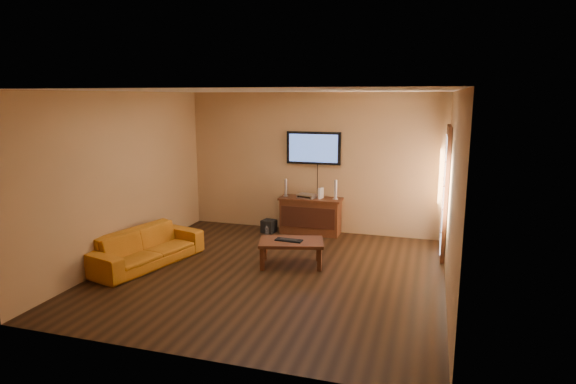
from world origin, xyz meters
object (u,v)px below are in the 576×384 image
at_px(media_console, 310,216).
at_px(av_receiver, 307,196).
at_px(television, 314,148).
at_px(subwoofer, 269,226).
at_px(sofa, 146,242).
at_px(game_console, 321,193).
at_px(bottle, 267,231).
at_px(speaker_left, 286,188).
at_px(coffee_table, 291,244).
at_px(keyboard, 289,240).
at_px(speaker_right, 336,190).

bearing_deg(media_console, av_receiver, -162.41).
xyz_separation_m(television, subwoofer, (-0.80, -0.35, -1.52)).
height_order(sofa, game_console, game_console).
xyz_separation_m(sofa, bottle, (1.31, 2.02, -0.28)).
height_order(media_console, speaker_left, speaker_left).
bearing_deg(television, coffee_table, -85.56).
height_order(media_console, game_console, game_console).
height_order(coffee_table, game_console, game_console).
relative_size(television, keyboard, 2.45).
relative_size(media_console, speaker_left, 3.51).
distance_m(av_receiver, bottle, 1.02).
bearing_deg(speaker_left, av_receiver, -5.50).
bearing_deg(television, keyboard, -86.59).
relative_size(television, av_receiver, 3.16).
bearing_deg(coffee_table, subwoofer, 119.68).
xyz_separation_m(coffee_table, av_receiver, (-0.23, 1.82, 0.39)).
relative_size(media_console, speaker_right, 3.23).
bearing_deg(game_console, media_console, -160.64).
xyz_separation_m(av_receiver, subwoofer, (-0.73, -0.13, -0.62)).
xyz_separation_m(coffee_table, speaker_right, (0.32, 1.85, 0.53)).
bearing_deg(television, av_receiver, -107.93).
distance_m(speaker_right, subwoofer, 1.50).
distance_m(av_receiver, game_console, 0.28).
distance_m(av_receiver, keyboard, 1.87).
distance_m(television, speaker_left, 0.95).
bearing_deg(bottle, television, 39.63).
bearing_deg(television, bottle, -140.37).
bearing_deg(speaker_right, speaker_left, 179.65).
bearing_deg(subwoofer, sofa, -107.92).
relative_size(av_receiver, bottle, 1.70).
bearing_deg(speaker_left, bottle, -118.11).
relative_size(speaker_left, game_console, 1.66).
height_order(coffee_table, speaker_right, speaker_right).
bearing_deg(speaker_right, game_console, -179.31).
height_order(speaker_left, subwoofer, speaker_left).
distance_m(television, bottle, 1.83).
bearing_deg(subwoofer, bottle, -68.00).
xyz_separation_m(speaker_left, subwoofer, (-0.29, -0.18, -0.74)).
height_order(speaker_left, bottle, speaker_left).
height_order(television, subwoofer, television).
relative_size(coffee_table, keyboard, 2.57).
bearing_deg(coffee_table, media_console, 94.90).
distance_m(game_console, keyboard, 1.91).
height_order(coffee_table, subwoofer, coffee_table).
height_order(speaker_left, game_console, speaker_left).
relative_size(media_console, bottle, 6.09).
bearing_deg(game_console, bottle, -138.86).
distance_m(television, speaker_right, 0.92).
xyz_separation_m(sofa, av_receiver, (1.99, 2.43, 0.37)).
xyz_separation_m(coffee_table, speaker_left, (-0.67, 1.86, 0.51)).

